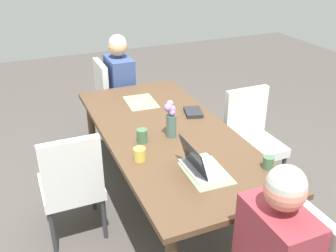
# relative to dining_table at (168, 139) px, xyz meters

# --- Properties ---
(ground_plane) EXTENTS (10.00, 10.00, 0.00)m
(ground_plane) POSITION_rel_dining_table_xyz_m (0.00, 0.00, -0.66)
(ground_plane) COLOR #4C4742
(dining_table) EXTENTS (2.18, 0.98, 0.72)m
(dining_table) POSITION_rel_dining_table_xyz_m (0.00, 0.00, 0.00)
(dining_table) COLOR brown
(dining_table) RESTS_ON ground_plane
(chair_head_right_left_near) EXTENTS (0.44, 0.44, 0.90)m
(chair_head_right_left_near) POSITION_rel_dining_table_xyz_m (1.42, 0.06, -0.16)
(chair_head_right_left_near) COLOR silver
(chair_head_right_left_near) RESTS_ON ground_plane
(person_head_right_left_near) EXTENTS (0.40, 0.36, 1.19)m
(person_head_right_left_near) POSITION_rel_dining_table_xyz_m (1.36, -0.01, -0.13)
(person_head_right_left_near) COLOR #2D2D33
(person_head_right_left_near) RESTS_ON ground_plane
(chair_near_left_far) EXTENTS (0.44, 0.44, 0.90)m
(chair_near_left_far) POSITION_rel_dining_table_xyz_m (0.05, -0.84, -0.16)
(chair_near_left_far) COLOR silver
(chair_near_left_far) RESTS_ON ground_plane
(chair_far_right_near) EXTENTS (0.44, 0.44, 0.90)m
(chair_far_right_near) POSITION_rel_dining_table_xyz_m (-0.06, 0.79, -0.16)
(chair_far_right_near) COLOR silver
(chair_far_right_near) RESTS_ON ground_plane
(flower_vase) EXTENTS (0.09, 0.10, 0.29)m
(flower_vase) POSITION_rel_dining_table_xyz_m (-0.08, 0.01, 0.22)
(flower_vase) COLOR #4C6B60
(flower_vase) RESTS_ON dining_table
(placemat_head_right_left_near) EXTENTS (0.38, 0.28, 0.00)m
(placemat_head_right_left_near) POSITION_rel_dining_table_xyz_m (0.64, -0.00, 0.07)
(placemat_head_right_left_near) COLOR #7FAD70
(placemat_head_right_left_near) RESTS_ON dining_table
(placemat_head_left_left_mid) EXTENTS (0.37, 0.27, 0.00)m
(placemat_head_left_left_mid) POSITION_rel_dining_table_xyz_m (-0.64, -0.00, 0.07)
(placemat_head_left_left_mid) COLOR #7FAD70
(placemat_head_left_left_mid) RESTS_ON dining_table
(laptop_head_left_left_mid) EXTENTS (0.32, 0.22, 0.21)m
(laptop_head_left_left_mid) POSITION_rel_dining_table_xyz_m (-0.59, 0.02, 0.11)
(laptop_head_left_left_mid) COLOR silver
(laptop_head_left_left_mid) RESTS_ON dining_table
(coffee_mug_near_left) EXTENTS (0.09, 0.09, 0.09)m
(coffee_mug_near_left) POSITION_rel_dining_table_xyz_m (-0.31, 0.34, 0.11)
(coffee_mug_near_left) COLOR #DBC64C
(coffee_mug_near_left) RESTS_ON dining_table
(coffee_mug_near_right) EXTENTS (0.08, 0.08, 0.10)m
(coffee_mug_near_right) POSITION_rel_dining_table_xyz_m (-0.08, 0.24, 0.12)
(coffee_mug_near_right) COLOR #47704C
(coffee_mug_near_right) RESTS_ON dining_table
(coffee_mug_centre_left) EXTENTS (0.07, 0.07, 0.08)m
(coffee_mug_centre_left) POSITION_rel_dining_table_xyz_m (-0.74, -0.41, 0.11)
(coffee_mug_centre_left) COLOR #47704C
(coffee_mug_centre_left) RESTS_ON dining_table
(book_red_cover) EXTENTS (0.23, 0.19, 0.03)m
(book_red_cover) POSITION_rel_dining_table_xyz_m (0.22, -0.33, 0.09)
(book_red_cover) COLOR #28282D
(book_red_cover) RESTS_ON dining_table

